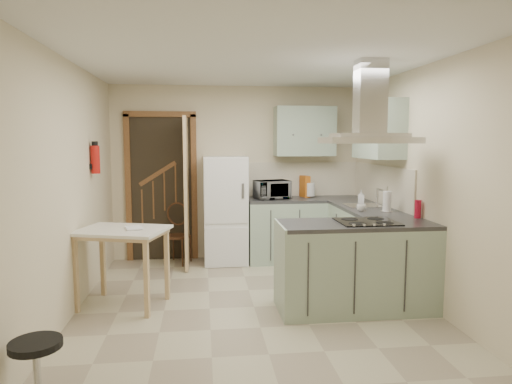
{
  "coord_description": "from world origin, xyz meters",
  "views": [
    {
      "loc": [
        -0.51,
        -4.54,
        1.71
      ],
      "look_at": [
        0.07,
        0.45,
        1.15
      ],
      "focal_mm": 32.0,
      "sensor_mm": 36.0,
      "label": 1
    }
  ],
  "objects": [
    {
      "name": "floor",
      "position": [
        0.0,
        0.0,
        0.0
      ],
      "size": [
        4.2,
        4.2,
        0.0
      ],
      "primitive_type": "plane",
      "color": "#B7AE8E",
      "rests_on": "ground"
    },
    {
      "name": "ceiling",
      "position": [
        0.0,
        0.0,
        2.5
      ],
      "size": [
        4.2,
        4.2,
        0.0
      ],
      "primitive_type": "plane",
      "rotation": [
        3.14,
        0.0,
        0.0
      ],
      "color": "silver",
      "rests_on": "back_wall"
    },
    {
      "name": "back_wall",
      "position": [
        0.0,
        2.1,
        1.25
      ],
      "size": [
        3.6,
        0.0,
        3.6
      ],
      "primitive_type": "plane",
      "rotation": [
        1.57,
        0.0,
        0.0
      ],
      "color": "beige",
      "rests_on": "floor"
    },
    {
      "name": "left_wall",
      "position": [
        -1.8,
        0.0,
        1.25
      ],
      "size": [
        0.0,
        4.2,
        4.2
      ],
      "primitive_type": "plane",
      "rotation": [
        1.57,
        0.0,
        1.57
      ],
      "color": "beige",
      "rests_on": "floor"
    },
    {
      "name": "right_wall",
      "position": [
        1.8,
        0.0,
        1.25
      ],
      "size": [
        0.0,
        4.2,
        4.2
      ],
      "primitive_type": "plane",
      "rotation": [
        1.57,
        0.0,
        -1.57
      ],
      "color": "beige",
      "rests_on": "floor"
    },
    {
      "name": "doorway",
      "position": [
        -1.1,
        2.07,
        1.05
      ],
      "size": [
        1.1,
        0.12,
        2.1
      ],
      "primitive_type": "cube",
      "color": "brown",
      "rests_on": "floor"
    },
    {
      "name": "fridge",
      "position": [
        -0.2,
        1.8,
        0.75
      ],
      "size": [
        0.6,
        0.6,
        1.5
      ],
      "primitive_type": "cube",
      "color": "white",
      "rests_on": "floor"
    },
    {
      "name": "counter_back",
      "position": [
        0.66,
        1.8,
        0.45
      ],
      "size": [
        1.08,
        0.6,
        0.9
      ],
      "primitive_type": "cube",
      "color": "#9EB2A0",
      "rests_on": "floor"
    },
    {
      "name": "counter_right",
      "position": [
        1.5,
        1.12,
        0.45
      ],
      "size": [
        0.6,
        1.95,
        0.9
      ],
      "primitive_type": "cube",
      "color": "#9EB2A0",
      "rests_on": "floor"
    },
    {
      "name": "splashback",
      "position": [
        0.96,
        2.09,
        1.15
      ],
      "size": [
        1.68,
        0.02,
        0.5
      ],
      "primitive_type": "cube",
      "color": "beige",
      "rests_on": "counter_back"
    },
    {
      "name": "wall_cabinet_back",
      "position": [
        0.95,
        1.93,
        1.85
      ],
      "size": [
        0.85,
        0.35,
        0.7
      ],
      "primitive_type": "cube",
      "color": "#9EB2A0",
      "rests_on": "back_wall"
    },
    {
      "name": "wall_cabinet_right",
      "position": [
        1.62,
        0.85,
        1.85
      ],
      "size": [
        0.35,
        0.9,
        0.7
      ],
      "primitive_type": "cube",
      "color": "#9EB2A0",
      "rests_on": "right_wall"
    },
    {
      "name": "peninsula",
      "position": [
        1.02,
        -0.18,
        0.45
      ],
      "size": [
        1.55,
        0.65,
        0.9
      ],
      "primitive_type": "cube",
      "color": "#9EB2A0",
      "rests_on": "floor"
    },
    {
      "name": "hob",
      "position": [
        1.12,
        -0.18,
        0.91
      ],
      "size": [
        0.58,
        0.5,
        0.01
      ],
      "primitive_type": "cube",
      "color": "black",
      "rests_on": "peninsula"
    },
    {
      "name": "extractor_hood",
      "position": [
        1.12,
        -0.18,
        1.72
      ],
      "size": [
        0.9,
        0.55,
        0.1
      ],
      "primitive_type": "cube",
      "color": "silver",
      "rests_on": "ceiling"
    },
    {
      "name": "sink",
      "position": [
        1.5,
        0.95,
        0.91
      ],
      "size": [
        0.45,
        0.4,
        0.01
      ],
      "primitive_type": "cube",
      "color": "silver",
      "rests_on": "counter_right"
    },
    {
      "name": "fire_extinguisher",
      "position": [
        -1.74,
        0.9,
        1.5
      ],
      "size": [
        0.1,
        0.1,
        0.32
      ],
      "primitive_type": "cylinder",
      "color": "#B2140F",
      "rests_on": "left_wall"
    },
    {
      "name": "drop_leaf_table",
      "position": [
        -1.34,
        0.19,
        0.41
      ],
      "size": [
        1.02,
        0.88,
        0.82
      ],
      "primitive_type": "cube",
      "rotation": [
        0.0,
        0.0,
        -0.3
      ],
      "color": "#DDBF88",
      "rests_on": "floor"
    },
    {
      "name": "bentwood_chair",
      "position": [
        -0.87,
        1.81,
        0.39
      ],
      "size": [
        0.45,
        0.45,
        0.77
      ],
      "primitive_type": "cube",
      "rotation": [
        0.0,
        0.0,
        -0.4
      ],
      "color": "#522B1B",
      "rests_on": "floor"
    },
    {
      "name": "stool",
      "position": [
        -1.59,
        -1.6,
        0.22
      ],
      "size": [
        0.43,
        0.43,
        0.44
      ],
      "primitive_type": "cylinder",
      "rotation": [
        0.0,
        0.0,
        -0.36
      ],
      "color": "black",
      "rests_on": "floor"
    },
    {
      "name": "microwave",
      "position": [
        0.46,
        1.78,
        1.03
      ],
      "size": [
        0.53,
        0.42,
        0.26
      ],
      "primitive_type": "imported",
      "rotation": [
        0.0,
        0.0,
        0.25
      ],
      "color": "black",
      "rests_on": "counter_back"
    },
    {
      "name": "kettle",
      "position": [
        1.03,
        1.89,
        1.02
      ],
      "size": [
        0.18,
        0.18,
        0.23
      ],
      "primitive_type": "cylinder",
      "rotation": [
        0.0,
        0.0,
        -0.13
      ],
      "color": "silver",
      "rests_on": "counter_back"
    },
    {
      "name": "cereal_box",
      "position": [
        0.97,
        1.94,
        1.05
      ],
      "size": [
        0.12,
        0.22,
        0.31
      ],
      "primitive_type": "cube",
      "rotation": [
        0.0,
        0.0,
        0.22
      ],
      "color": "#C36017",
      "rests_on": "counter_back"
    },
    {
      "name": "soap_bottle",
      "position": [
        1.56,
        1.22,
        0.98
      ],
      "size": [
        0.1,
        0.1,
        0.17
      ],
      "primitive_type": "imported",
      "rotation": [
        0.0,
        0.0,
        -0.28
      ],
      "color": "#B5B6C2",
      "rests_on": "counter_right"
    },
    {
      "name": "paper_towel",
      "position": [
        1.59,
        0.44,
        1.02
      ],
      "size": [
        0.12,
        0.12,
        0.25
      ],
      "primitive_type": "cylinder",
      "rotation": [
        0.0,
        0.0,
        0.3
      ],
      "color": "silver",
      "rests_on": "counter_right"
    },
    {
      "name": "cup",
      "position": [
        1.31,
        0.52,
        0.94
      ],
      "size": [
        0.11,
        0.11,
        0.08
      ],
      "primitive_type": "imported",
      "rotation": [
        0.0,
        0.0,
        0.07
      ],
      "color": "silver",
      "rests_on": "counter_right"
    },
    {
      "name": "red_bottle",
      "position": [
        1.75,
        -0.0,
        1.0
      ],
      "size": [
        0.07,
        0.07,
        0.19
      ],
      "primitive_type": "cylinder",
      "rotation": [
        0.0,
        0.0,
        -0.07
      ],
      "color": "red",
      "rests_on": "peninsula"
    },
    {
      "name": "book",
      "position": [
        -1.3,
        0.16,
        0.86
      ],
      "size": [
        0.21,
        0.25,
        0.1
      ],
      "primitive_type": "imported",
      "rotation": [
        0.0,
        0.0,
        0.26
      ],
      "color": "#9E343E",
      "rests_on": "drop_leaf_table"
    }
  ]
}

